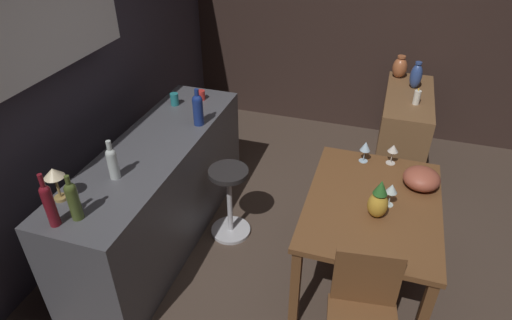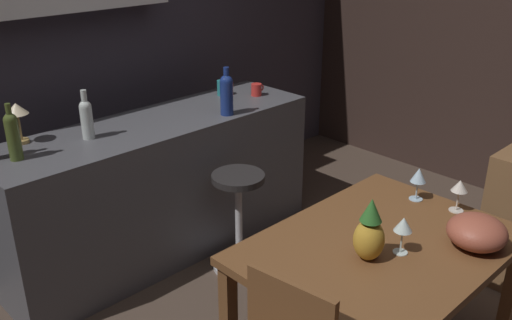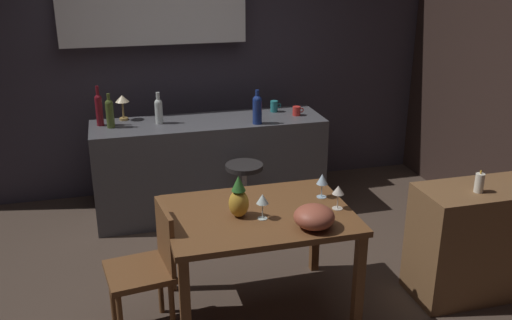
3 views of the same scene
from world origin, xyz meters
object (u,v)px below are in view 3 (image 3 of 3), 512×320
(bar_stool, at_px, (244,197))
(cup_teal, at_px, (274,106))
(counter_lamp, at_px, (122,101))
(wine_bottle_ruby, at_px, (99,108))
(sideboard_cabinet, at_px, (489,239))
(chair_near_window, at_px, (149,265))
(wine_glass_center, at_px, (338,191))
(cup_red, at_px, (297,111))
(pillar_candle_tall, at_px, (479,183))
(wine_glass_left, at_px, (262,200))
(fruit_bowl, at_px, (314,217))
(pineapple_centerpiece, at_px, (239,199))
(wine_bottle_clear, at_px, (159,110))
(wine_bottle_olive, at_px, (110,112))
(dining_table, at_px, (259,225))
(wine_glass_right, at_px, (322,180))
(wine_bottle_cobalt, at_px, (257,108))

(bar_stool, distance_m, cup_teal, 1.01)
(counter_lamp, bearing_deg, wine_bottle_ruby, -148.94)
(sideboard_cabinet, relative_size, chair_near_window, 1.28)
(counter_lamp, bearing_deg, wine_glass_center, -56.45)
(cup_red, height_order, pillar_candle_tall, cup_red)
(wine_glass_center, bearing_deg, wine_glass_left, -178.19)
(bar_stool, xyz_separation_m, fruit_bowl, (0.10, -1.41, 0.47))
(pineapple_centerpiece, distance_m, counter_lamp, 2.00)
(wine_bottle_clear, bearing_deg, pillar_candle_tall, -44.61)
(wine_glass_center, xyz_separation_m, counter_lamp, (-1.29, 1.94, 0.21))
(fruit_bowl, bearing_deg, bar_stool, 93.88)
(wine_bottle_clear, bearing_deg, wine_glass_center, -60.61)
(wine_glass_center, distance_m, fruit_bowl, 0.33)
(bar_stool, distance_m, counter_lamp, 1.41)
(wine_bottle_olive, bearing_deg, wine_glass_left, -63.12)
(pineapple_centerpiece, bearing_deg, pillar_candle_tall, -7.57)
(dining_table, distance_m, wine_bottle_ruby, 2.03)
(counter_lamp, bearing_deg, pillar_candle_tall, -43.22)
(wine_bottle_clear, bearing_deg, bar_stool, -40.47)
(wine_bottle_clear, xyz_separation_m, pillar_candle_tall, (1.93, -1.90, -0.14))
(wine_glass_right, distance_m, pillar_candle_tall, 1.04)
(wine_glass_right, distance_m, wine_bottle_ruby, 2.18)
(chair_near_window, xyz_separation_m, fruit_bowl, (1.00, -0.25, 0.33))
(wine_glass_center, xyz_separation_m, wine_bottle_ruby, (-1.49, 1.82, 0.19))
(sideboard_cabinet, bearing_deg, counter_lamp, 139.77)
(wine_bottle_clear, relative_size, cup_red, 2.60)
(pineapple_centerpiece, xyz_separation_m, counter_lamp, (-0.63, 1.88, 0.21))
(pineapple_centerpiece, bearing_deg, cup_red, 59.98)
(chair_near_window, height_order, wine_glass_right, wine_glass_right)
(sideboard_cabinet, relative_size, wine_bottle_olive, 3.65)
(sideboard_cabinet, height_order, wine_glass_center, wine_glass_center)
(dining_table, relative_size, wine_glass_left, 7.11)
(pineapple_centerpiece, xyz_separation_m, wine_bottle_olive, (-0.75, 1.67, 0.18))
(cup_teal, distance_m, counter_lamp, 1.41)
(wine_glass_left, distance_m, cup_red, 1.88)
(chair_near_window, relative_size, wine_glass_right, 4.99)
(wine_glass_right, relative_size, cup_red, 1.58)
(pineapple_centerpiece, relative_size, wine_bottle_olive, 0.93)
(wine_bottle_clear, bearing_deg, counter_lamp, 147.36)
(wine_bottle_ruby, relative_size, wine_bottle_olive, 1.17)
(dining_table, height_order, wine_glass_center, wine_glass_center)
(wine_bottle_ruby, distance_m, counter_lamp, 0.24)
(wine_glass_right, bearing_deg, bar_stool, 107.13)
(chair_near_window, distance_m, wine_bottle_cobalt, 1.93)
(sideboard_cabinet, height_order, wine_glass_right, wine_glass_right)
(dining_table, xyz_separation_m, counter_lamp, (-0.77, 1.86, 0.42))
(counter_lamp, bearing_deg, wine_glass_left, -68.57)
(fruit_bowl, xyz_separation_m, cup_red, (0.53, 1.90, 0.13))
(wine_glass_right, height_order, pillar_candle_tall, pillar_candle_tall)
(pineapple_centerpiece, bearing_deg, sideboard_cabinet, -5.21)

